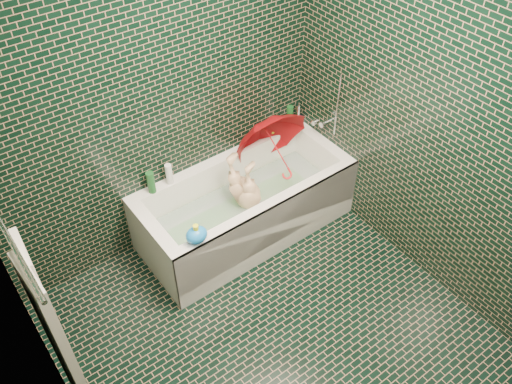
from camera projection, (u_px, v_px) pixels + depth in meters
floor at (280, 345)px, 3.73m from camera, size 2.80×2.80×0.00m
wall_back at (158, 100)px, 3.69m from camera, size 2.80×0.00×2.80m
wall_left at (51, 351)px, 2.31m from camera, size 0.00×2.80×2.80m
wall_right at (446, 131)px, 3.44m from camera, size 0.00×2.80×2.80m
bathtub at (247, 212)px, 4.37m from camera, size 1.70×0.75×0.55m
bath_mat at (245, 215)px, 4.42m from camera, size 1.35×0.47×0.01m
water at (245, 203)px, 4.32m from camera, size 1.48×0.53×0.00m
towel_rail at (19, 256)px, 2.24m from camera, size 0.02×0.58×0.02m
towel at (56, 333)px, 2.63m from camera, size 0.08×0.44×1.12m
faucet at (327, 119)px, 4.34m from camera, size 0.18×0.19×0.55m
child at (248, 202)px, 4.31m from camera, size 1.01×0.51×0.37m
umbrella at (277, 149)px, 4.30m from camera, size 0.82×0.88×0.90m
soap_bottle_a at (298, 123)px, 4.68m from camera, size 0.12×0.12×0.27m
soap_bottle_b at (297, 122)px, 4.69m from camera, size 0.11×0.11×0.21m
soap_bottle_c at (292, 127)px, 4.64m from camera, size 0.14×0.14×0.17m
bottle_right_tall at (290, 118)px, 4.53m from camera, size 0.07×0.07×0.24m
bottle_right_pump at (298, 114)px, 4.63m from camera, size 0.06×0.06×0.18m
bottle_left_tall at (151, 182)px, 3.99m from camera, size 0.07×0.07×0.18m
bottle_left_short at (169, 174)px, 4.06m from camera, size 0.07×0.07×0.18m
rubber_duck at (272, 130)px, 4.54m from camera, size 0.11×0.09×0.09m
bath_toy at (197, 235)px, 3.64m from camera, size 0.18×0.15×0.15m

